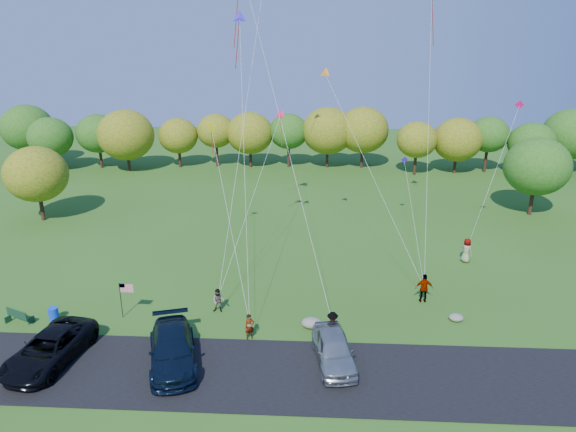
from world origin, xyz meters
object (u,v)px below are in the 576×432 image
at_px(park_bench, 18,316).
at_px(flyer_c, 332,326).
at_px(flyer_b, 218,301).
at_px(minivan_navy, 172,349).
at_px(minivan_dark, 50,349).
at_px(minivan_silver, 334,349).
at_px(flyer_d, 424,288).
at_px(flyer_e, 466,250).
at_px(trash_barrel, 54,314).
at_px(flyer_a, 250,327).

bearing_deg(park_bench, flyer_c, 21.21).
height_order(flyer_b, park_bench, flyer_b).
distance_m(minivan_navy, flyer_b, 5.64).
bearing_deg(flyer_b, minivan_dark, -140.23).
xyz_separation_m(minivan_navy, minivan_silver, (8.38, 0.48, -0.03)).
bearing_deg(flyer_d, flyer_c, 38.41).
height_order(minivan_navy, minivan_silver, minivan_navy).
height_order(minivan_silver, flyer_b, minivan_silver).
bearing_deg(minivan_dark, flyer_b, 44.97).
relative_size(minivan_navy, flyer_e, 3.02).
distance_m(minivan_dark, flyer_c, 15.11).
distance_m(minivan_navy, trash_barrel, 9.20).
xyz_separation_m(flyer_a, flyer_c, (4.66, 0.21, 0.08)).
bearing_deg(flyer_d, minivan_dark, 20.88).
bearing_deg(flyer_c, minivan_dark, 7.94).
bearing_deg(minivan_silver, flyer_c, 81.22).
relative_size(flyer_a, park_bench, 0.92).
bearing_deg(flyer_d, minivan_silver, 49.82).
bearing_deg(flyer_e, flyer_c, 97.91).
distance_m(flyer_c, park_bench, 18.69).
xyz_separation_m(minivan_dark, flyer_e, (25.22, 14.11, 0.09)).
bearing_deg(flyer_a, minivan_silver, -53.44).
xyz_separation_m(flyer_d, trash_barrel, (-22.71, -3.55, -0.54)).
relative_size(minivan_silver, trash_barrel, 5.42).
relative_size(flyer_c, park_bench, 1.02).
relative_size(minivan_dark, minivan_silver, 1.22).
distance_m(flyer_a, flyer_c, 4.67).
height_order(minivan_navy, flyer_e, flyer_e).
distance_m(flyer_a, trash_barrel, 12.11).
bearing_deg(minivan_navy, flyer_c, 1.85).
bearing_deg(flyer_b, flyer_d, 12.42).
height_order(minivan_dark, flyer_d, flyer_d).
height_order(minivan_dark, trash_barrel, minivan_dark).
height_order(flyer_a, park_bench, flyer_a).
height_order(flyer_c, park_bench, flyer_c).
bearing_deg(minivan_silver, flyer_e, 43.18).
height_order(flyer_c, flyer_e, flyer_e).
height_order(minivan_silver, flyer_c, flyer_c).
xyz_separation_m(minivan_silver, flyer_e, (10.42, 13.39, 0.09)).
height_order(flyer_a, flyer_c, flyer_c).
relative_size(minivan_navy, flyer_a, 3.72).
relative_size(minivan_silver, park_bench, 2.80).
xyz_separation_m(minivan_navy, flyer_e, (18.80, 13.87, 0.06)).
xyz_separation_m(flyer_a, flyer_b, (-2.30, 2.89, 0.01)).
bearing_deg(trash_barrel, minivan_navy, -25.03).
height_order(flyer_b, flyer_e, flyer_e).
distance_m(flyer_a, flyer_d, 11.73).
distance_m(minivan_dark, flyer_b, 9.69).
distance_m(minivan_dark, minivan_navy, 6.43).
height_order(minivan_silver, park_bench, minivan_silver).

